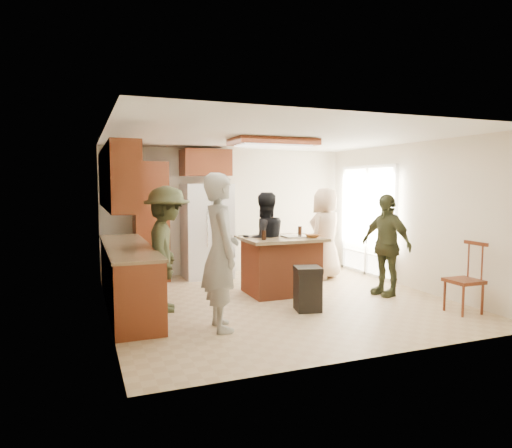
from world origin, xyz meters
name	(u,v)px	position (x,y,z in m)	size (l,w,h in m)	color
room_shell	(428,226)	(4.37, 1.64, 0.87)	(8.00, 5.20, 5.00)	tan
person_front_left	(221,252)	(-1.23, -1.01, 0.97)	(0.70, 0.52, 1.93)	#9A9A92
person_behind_left	(264,242)	(0.04, 0.65, 0.83)	(0.81, 0.50, 1.66)	black
person_behind_right	(325,233)	(1.50, 1.18, 0.86)	(0.84, 0.55, 1.73)	tan
person_side_right	(386,245)	(1.76, -0.30, 0.82)	(0.96, 0.49, 1.64)	#3C4025
person_counter	(167,249)	(-1.69, 0.06, 0.89)	(1.15, 0.53, 1.77)	#343820
left_cabinetry	(124,243)	(-2.24, 0.40, 0.96)	(0.64, 3.00, 2.30)	maroon
back_wall_units	(165,206)	(-1.33, 2.20, 1.38)	(1.80, 0.60, 2.45)	maroon
refrigerator	(207,231)	(-0.55, 2.12, 0.90)	(0.90, 0.76, 1.80)	white
kitchen_island	(281,265)	(0.24, 0.41, 0.47)	(1.28, 1.03, 0.93)	brown
island_items	(296,235)	(0.47, 0.33, 0.96)	(1.02, 0.64, 0.15)	silver
trash_bin	(308,288)	(0.16, -0.68, 0.32)	(0.44, 0.44, 0.63)	black
spindle_chair	(465,281)	(2.16, -1.56, 0.45)	(0.43, 0.43, 0.99)	maroon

